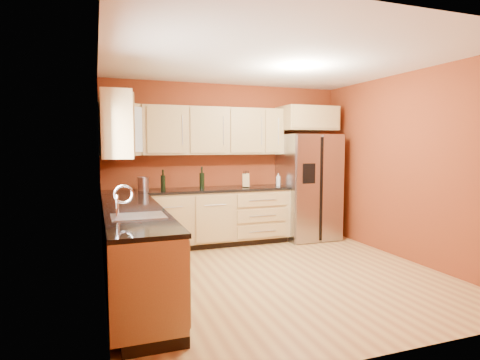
# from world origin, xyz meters

# --- Properties ---
(floor) EXTENTS (4.00, 4.00, 0.00)m
(floor) POSITION_xyz_m (0.00, 0.00, 0.00)
(floor) COLOR #AD7843
(floor) RESTS_ON ground
(ceiling) EXTENTS (4.00, 4.00, 0.00)m
(ceiling) POSITION_xyz_m (0.00, 0.00, 2.60)
(ceiling) COLOR white
(ceiling) RESTS_ON wall_back
(wall_back) EXTENTS (4.00, 0.04, 2.60)m
(wall_back) POSITION_xyz_m (0.00, 2.00, 1.30)
(wall_back) COLOR maroon
(wall_back) RESTS_ON floor
(wall_front) EXTENTS (4.00, 0.04, 2.60)m
(wall_front) POSITION_xyz_m (0.00, -2.00, 1.30)
(wall_front) COLOR maroon
(wall_front) RESTS_ON floor
(wall_left) EXTENTS (0.04, 4.00, 2.60)m
(wall_left) POSITION_xyz_m (-2.00, 0.00, 1.30)
(wall_left) COLOR maroon
(wall_left) RESTS_ON floor
(wall_right) EXTENTS (0.04, 4.00, 2.60)m
(wall_right) POSITION_xyz_m (2.00, 0.00, 1.30)
(wall_right) COLOR maroon
(wall_right) RESTS_ON floor
(base_cabinets_back) EXTENTS (2.90, 0.60, 0.88)m
(base_cabinets_back) POSITION_xyz_m (-0.55, 1.70, 0.44)
(base_cabinets_back) COLOR tan
(base_cabinets_back) RESTS_ON floor
(base_cabinets_left) EXTENTS (0.60, 2.80, 0.88)m
(base_cabinets_left) POSITION_xyz_m (-1.70, 0.00, 0.44)
(base_cabinets_left) COLOR tan
(base_cabinets_left) RESTS_ON floor
(countertop_back) EXTENTS (2.90, 0.62, 0.04)m
(countertop_back) POSITION_xyz_m (-0.55, 1.69, 0.90)
(countertop_back) COLOR black
(countertop_back) RESTS_ON base_cabinets_back
(countertop_left) EXTENTS (0.62, 2.80, 0.04)m
(countertop_left) POSITION_xyz_m (-1.69, 0.00, 0.90)
(countertop_left) COLOR black
(countertop_left) RESTS_ON base_cabinets_left
(upper_cabinets_back) EXTENTS (2.30, 0.33, 0.75)m
(upper_cabinets_back) POSITION_xyz_m (-0.25, 1.83, 1.83)
(upper_cabinets_back) COLOR tan
(upper_cabinets_back) RESTS_ON wall_back
(upper_cabinets_left) EXTENTS (0.33, 1.35, 0.75)m
(upper_cabinets_left) POSITION_xyz_m (-1.83, 0.72, 1.83)
(upper_cabinets_left) COLOR tan
(upper_cabinets_left) RESTS_ON wall_left
(corner_upper_cabinet) EXTENTS (0.67, 0.67, 0.75)m
(corner_upper_cabinet) POSITION_xyz_m (-1.67, 1.67, 1.83)
(corner_upper_cabinet) COLOR tan
(corner_upper_cabinet) RESTS_ON wall_back
(over_fridge_cabinet) EXTENTS (0.92, 0.60, 0.40)m
(over_fridge_cabinet) POSITION_xyz_m (1.35, 1.70, 2.05)
(over_fridge_cabinet) COLOR tan
(over_fridge_cabinet) RESTS_ON wall_back
(refrigerator) EXTENTS (0.90, 0.75, 1.78)m
(refrigerator) POSITION_xyz_m (1.35, 1.62, 0.89)
(refrigerator) COLOR #AFAFB3
(refrigerator) RESTS_ON floor
(window) EXTENTS (0.03, 0.90, 1.00)m
(window) POSITION_xyz_m (-1.98, -0.50, 1.55)
(window) COLOR white
(window) RESTS_ON wall_left
(sink_faucet) EXTENTS (0.50, 0.42, 0.30)m
(sink_faucet) POSITION_xyz_m (-1.69, -0.50, 1.07)
(sink_faucet) COLOR silver
(sink_faucet) RESTS_ON countertop_left
(canister_left) EXTENTS (0.15, 0.15, 0.20)m
(canister_left) POSITION_xyz_m (-1.38, 1.68, 1.02)
(canister_left) COLOR #AFAFB3
(canister_left) RESTS_ON countertop_back
(canister_right) EXTENTS (0.15, 0.15, 0.21)m
(canister_right) POSITION_xyz_m (-1.42, 1.73, 1.02)
(canister_right) COLOR #AFAFB3
(canister_right) RESTS_ON countertop_back
(wine_bottle_a) EXTENTS (0.10, 0.10, 0.35)m
(wine_bottle_a) POSITION_xyz_m (-0.52, 1.63, 1.09)
(wine_bottle_a) COLOR black
(wine_bottle_a) RESTS_ON countertop_back
(wine_bottle_b) EXTENTS (0.09, 0.09, 0.32)m
(wine_bottle_b) POSITION_xyz_m (-1.12, 1.63, 1.08)
(wine_bottle_b) COLOR black
(wine_bottle_b) RESTS_ON countertop_back
(knife_block) EXTENTS (0.13, 0.12, 0.22)m
(knife_block) POSITION_xyz_m (0.22, 1.67, 1.03)
(knife_block) COLOR tan
(knife_block) RESTS_ON countertop_back
(soap_dispenser) EXTENTS (0.09, 0.09, 0.21)m
(soap_dispenser) POSITION_xyz_m (0.80, 1.66, 1.03)
(soap_dispenser) COLOR silver
(soap_dispenser) RESTS_ON countertop_back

